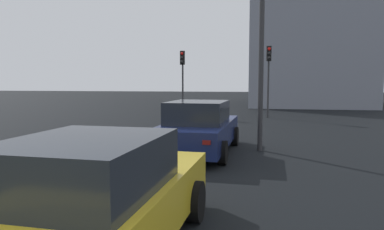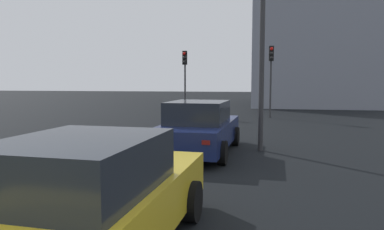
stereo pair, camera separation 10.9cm
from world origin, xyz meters
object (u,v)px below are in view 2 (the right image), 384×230
(traffic_light_near_left, at_px, (271,67))
(traffic_light_near_right, at_px, (185,69))
(street_lamp_kerbside, at_px, (262,27))
(car_navy_lead, at_px, (199,128))
(car_yellow_second, at_px, (90,201))

(traffic_light_near_left, bearing_deg, traffic_light_near_right, -103.86)
(traffic_light_near_right, relative_size, street_lamp_kerbside, 0.65)
(traffic_light_near_left, bearing_deg, car_navy_lead, -16.67)
(car_yellow_second, distance_m, street_lamp_kerbside, 8.42)
(car_yellow_second, relative_size, traffic_light_near_right, 1.11)
(car_yellow_second, distance_m, traffic_light_near_left, 18.61)
(car_navy_lead, xyz_separation_m, car_yellow_second, (-6.81, 0.11, -0.02))
(car_yellow_second, bearing_deg, traffic_light_near_left, -5.48)
(car_navy_lead, relative_size, street_lamp_kerbside, 0.74)
(traffic_light_near_left, relative_size, street_lamp_kerbside, 0.67)
(car_yellow_second, height_order, traffic_light_near_left, traffic_light_near_left)
(car_navy_lead, distance_m, car_yellow_second, 6.81)
(traffic_light_near_left, bearing_deg, street_lamp_kerbside, -7.79)
(car_yellow_second, height_order, traffic_light_near_right, traffic_light_near_right)
(car_navy_lead, distance_m, traffic_light_near_right, 12.94)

